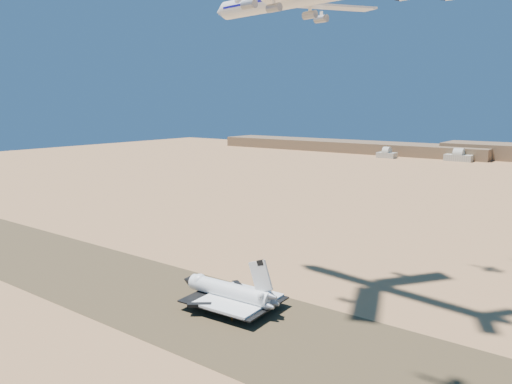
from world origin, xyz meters
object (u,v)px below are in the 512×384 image
Objects in this scene: crew_a at (228,313)px; crew_b at (232,318)px; shuttle at (229,292)px; crew_c at (244,319)px.

crew_b is (3.23, -1.84, -0.09)m from crew_a.
crew_a is 3.72m from crew_b.
crew_b is at bearing -47.60° from shuttle.
crew_a is 1.10× the size of crew_c.
crew_a reaches higher than crew_c.
crew_c is at bearing -111.70° from crew_b.
shuttle reaches higher than crew_b.
crew_c is (6.55, -0.36, -0.08)m from crew_a.
crew_a is 6.56m from crew_c.
shuttle is at bearing -0.26° from crew_b.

